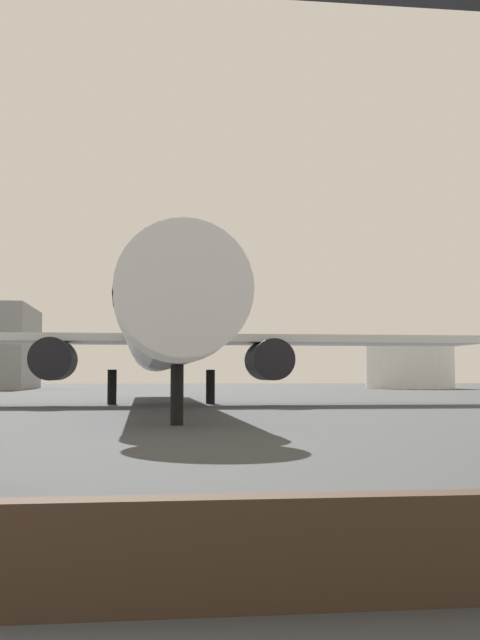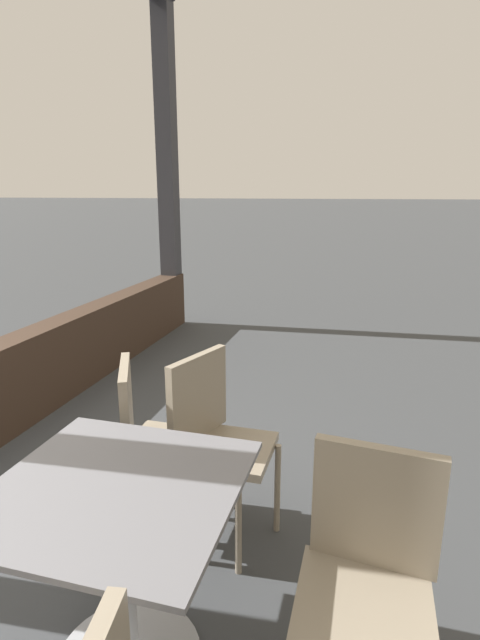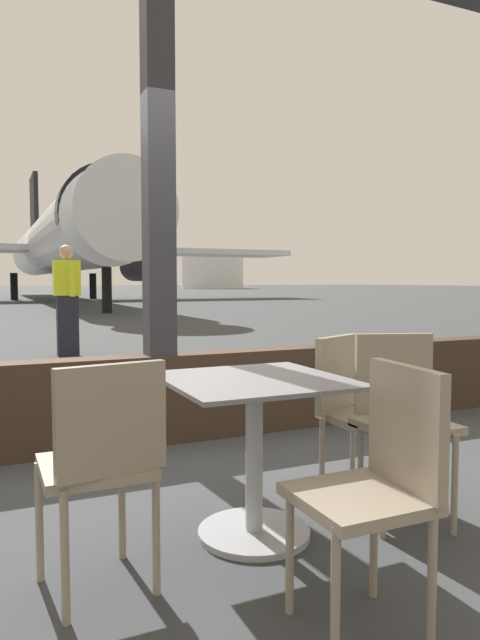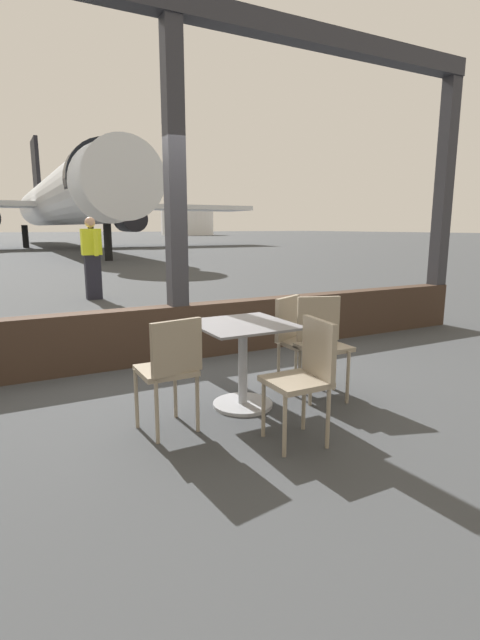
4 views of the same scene
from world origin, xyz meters
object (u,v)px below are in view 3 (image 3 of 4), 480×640
(airplane, at_px, (58,244))
(ground_crew_worker, at_px, (67,299))
(cafe_chair_aisle_right, at_px, (353,402))
(cafe_chair_window_left, at_px, (380,473))
(dining_table, at_px, (254,444))
(cafe_chair_aisle_left, at_px, (400,407))
(cafe_chair_window_right, at_px, (102,455))
(fuel_storage_tank, at_px, (212,273))

(airplane, bearing_deg, ground_crew_worker, -96.28)
(cafe_chair_aisle_right, xyz_separation_m, ground_crew_worker, (-0.64, 6.71, 0.38))
(cafe_chair_window_left, relative_size, airplane, 0.02)
(ground_crew_worker, bearing_deg, cafe_chair_window_left, -89.94)
(dining_table, bearing_deg, cafe_chair_aisle_left, -5.99)
(ground_crew_worker, bearing_deg, cafe_chair_window_right, -96.40)
(cafe_chair_window_right, height_order, fuel_storage_tank, fuel_storage_tank)
(airplane, height_order, fuel_storage_tank, airplane)
(dining_table, xyz_separation_m, airplane, (2.99, 33.38, 2.96))
(airplane, xyz_separation_m, fuel_storage_tank, (28.97, 48.64, -0.97))
(dining_table, xyz_separation_m, cafe_chair_window_right, (-0.73, -0.24, 0.11))
(cafe_chair_aisle_left, relative_size, airplane, 0.02)
(fuel_storage_tank, bearing_deg, airplane, -120.78)
(cafe_chair_aisle_right, relative_size, fuel_storage_tank, 0.09)
(cafe_chair_aisle_right, xyz_separation_m, fuel_storage_tank, (31.25, 81.80, 1.91))
(cafe_chair_aisle_left, xyz_separation_m, ground_crew_worker, (-0.70, 7.02, 0.35))
(ground_crew_worker, bearing_deg, dining_table, -90.60)
(cafe_chair_aisle_left, bearing_deg, airplane, 86.21)
(dining_table, height_order, airplane, airplane)
(cafe_chair_aisle_left, bearing_deg, cafe_chair_window_right, -174.13)
(airplane, xyz_separation_m, ground_crew_worker, (-2.91, -26.45, -2.49))
(cafe_chair_window_left, distance_m, fuel_storage_tank, 88.77)
(dining_table, xyz_separation_m, fuel_storage_tank, (31.95, 82.03, 2.00))
(cafe_chair_aisle_left, height_order, cafe_chair_aisle_right, cafe_chair_aisle_left)
(cafe_chair_window_left, bearing_deg, dining_table, 95.77)
(dining_table, bearing_deg, fuel_storage_tank, 68.72)
(dining_table, distance_m, cafe_chair_window_left, 0.81)
(cafe_chair_aisle_left, distance_m, airplane, 33.66)
(cafe_chair_aisle_left, xyz_separation_m, fuel_storage_tank, (31.18, 82.11, 1.88))
(cafe_chair_aisle_left, xyz_separation_m, airplane, (2.21, 33.46, 2.85))
(fuel_storage_tank, bearing_deg, cafe_chair_window_right, -111.67)
(cafe_chair_window_left, relative_size, ground_crew_worker, 0.51)
(fuel_storage_tank, bearing_deg, dining_table, -111.28)
(ground_crew_worker, bearing_deg, cafe_chair_aisle_left, -84.33)
(cafe_chair_aisle_left, bearing_deg, fuel_storage_tank, 69.20)
(dining_table, relative_size, ground_crew_worker, 0.45)
(cafe_chair_window_right, distance_m, ground_crew_worker, 7.23)
(cafe_chair_aisle_right, distance_m, airplane, 33.36)
(cafe_chair_aisle_left, relative_size, fuel_storage_tank, 0.09)
(ground_crew_worker, xyz_separation_m, fuel_storage_tank, (31.88, 75.09, 1.53))
(cafe_chair_window_right, xyz_separation_m, fuel_storage_tank, (32.69, 82.26, 1.89))
(cafe_chair_aisle_left, height_order, ground_crew_worker, ground_crew_worker)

